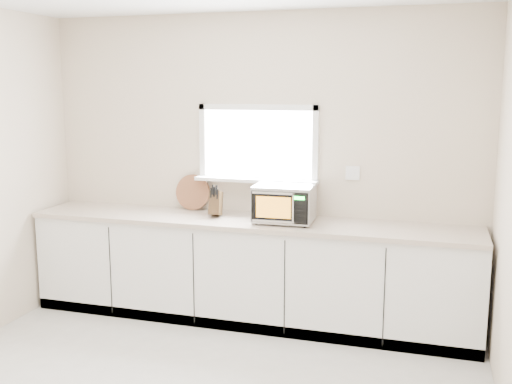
% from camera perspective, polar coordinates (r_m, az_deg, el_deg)
% --- Properties ---
extents(back_wall, '(4.00, 0.17, 2.70)m').
position_cam_1_polar(back_wall, '(5.40, 0.24, 2.65)').
color(back_wall, beige).
rests_on(back_wall, ground).
extents(cabinets, '(3.92, 0.60, 0.88)m').
position_cam_1_polar(cabinets, '(5.32, -0.69, -7.65)').
color(cabinets, white).
rests_on(cabinets, ground).
extents(countertop, '(3.92, 0.64, 0.04)m').
position_cam_1_polar(countertop, '(5.19, -0.74, -2.84)').
color(countertop, '#B3A194').
rests_on(countertop, cabinets).
extents(microwave, '(0.51, 0.42, 0.32)m').
position_cam_1_polar(microwave, '(5.06, 2.70, -1.04)').
color(microwave, black).
rests_on(microwave, countertop).
extents(knife_block, '(0.12, 0.21, 0.29)m').
position_cam_1_polar(knife_block, '(5.29, -3.86, -1.02)').
color(knife_block, '#4E371B').
rests_on(knife_block, countertop).
extents(cutting_board, '(0.33, 0.08, 0.33)m').
position_cam_1_polar(cutting_board, '(5.60, -6.05, -0.02)').
color(cutting_board, brown).
rests_on(cutting_board, countertop).
extents(coffee_grinder, '(0.14, 0.14, 0.24)m').
position_cam_1_polar(coffee_grinder, '(5.03, 3.70, -1.68)').
color(coffee_grinder, '#B2B5BA').
rests_on(coffee_grinder, countertop).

